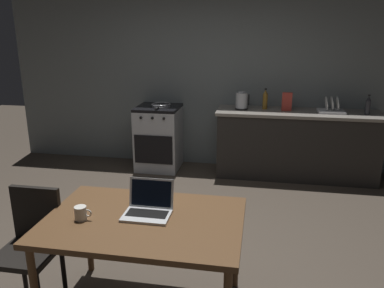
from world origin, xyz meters
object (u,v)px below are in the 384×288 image
(frying_pan, at_px, (161,105))
(bottle_b, at_px, (265,99))
(bottle, at_px, (368,105))
(dining_table, at_px, (144,227))
(chair, at_px, (32,240))
(dish_rack, at_px, (331,109))
(stove_oven, at_px, (159,138))
(cereal_box, at_px, (287,102))
(laptop, at_px, (148,208))
(electric_kettle, at_px, (242,101))
(coffee_mug, at_px, (81,213))

(frying_pan, xyz_separation_m, bottle_b, (1.44, 0.11, 0.11))
(bottle, bearing_deg, dining_table, -125.83)
(chair, bearing_deg, dish_rack, 34.21)
(stove_oven, xyz_separation_m, dish_rack, (2.34, 0.00, 0.51))
(stove_oven, distance_m, frying_pan, 0.49)
(frying_pan, bearing_deg, cereal_box, 1.58)
(bottle, relative_size, cereal_box, 1.05)
(laptop, relative_size, cereal_box, 1.31)
(frying_pan, relative_size, cereal_box, 1.83)
(cereal_box, xyz_separation_m, dish_rack, (0.57, -0.02, -0.07))
(laptop, bearing_deg, bottle, 56.96)
(electric_kettle, relative_size, cereal_box, 1.00)
(dining_table, height_order, bottle, bottle)
(electric_kettle, relative_size, bottle_b, 0.87)
(cereal_box, bearing_deg, bottle, -3.99)
(cereal_box, bearing_deg, stove_oven, -179.27)
(dining_table, xyz_separation_m, bottle_b, (0.81, 3.03, 0.37))
(cereal_box, bearing_deg, dish_rack, -2.01)
(laptop, xyz_separation_m, bottle_b, (0.79, 2.97, 0.26))
(stove_oven, bearing_deg, chair, -93.28)
(bottle_b, bearing_deg, coffee_mug, -111.22)
(frying_pan, bearing_deg, bottle_b, 4.28)
(bottle, bearing_deg, coffee_mug, -129.90)
(dining_table, distance_m, laptop, 0.13)
(bottle, height_order, bottle_b, bottle_b)
(stove_oven, height_order, laptop, laptop)
(dining_table, xyz_separation_m, laptop, (0.01, 0.07, 0.11))
(dish_rack, relative_size, bottle_b, 1.21)
(stove_oven, relative_size, cereal_box, 3.76)
(chair, height_order, bottle_b, bottle_b)
(bottle, distance_m, dish_rack, 0.44)
(coffee_mug, xyz_separation_m, dish_rack, (2.07, 3.04, 0.17))
(cereal_box, bearing_deg, electric_kettle, -178.09)
(dish_rack, distance_m, bottle_b, 0.86)
(laptop, xyz_separation_m, bottle, (2.08, 2.84, 0.25))
(coffee_mug, bearing_deg, dining_table, 12.58)
(cereal_box, bearing_deg, dining_table, -110.16)
(electric_kettle, relative_size, bottle, 0.95)
(frying_pan, bearing_deg, coffee_mug, -85.75)
(laptop, height_order, bottle_b, bottle_b)
(chair, bearing_deg, dining_table, -14.22)
(dish_rack, bearing_deg, electric_kettle, 180.00)
(chair, bearing_deg, coffee_mug, -24.63)
(chair, xyz_separation_m, bottle_b, (1.66, 3.05, 0.55))
(cereal_box, height_order, dish_rack, cereal_box)
(coffee_mug, distance_m, cereal_box, 3.42)
(electric_kettle, bearing_deg, chair, -114.30)
(dining_table, bearing_deg, bottle_b, 75.12)
(frying_pan, relative_size, bottle_b, 1.58)
(electric_kettle, relative_size, dish_rack, 0.72)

